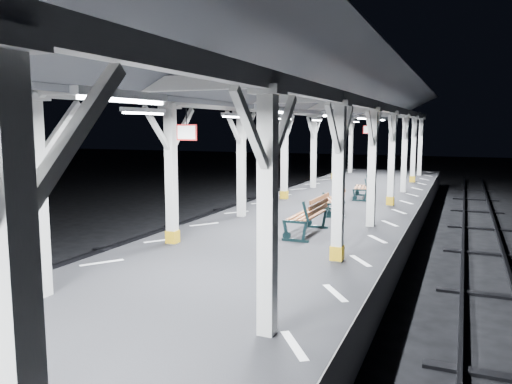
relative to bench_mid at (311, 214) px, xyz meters
The scene contains 10 objects.
ground 4.59m from the bench_mid, 100.10° to the right, with size 120.00×120.00×0.00m, color black.
platform 4.45m from the bench_mid, 100.10° to the right, with size 6.00×50.00×1.00m, color black.
hazard_stripes_left 5.36m from the bench_mid, 126.99° to the right, with size 1.00×48.00×0.01m, color silver.
hazard_stripes_right 4.61m from the bench_mid, 68.34° to the right, with size 1.00×48.00×0.01m, color silver.
track_left 7.31m from the bench_mid, 143.51° to the right, with size 2.20×60.00×0.16m.
track_right 6.19m from the bench_mid, 45.11° to the right, with size 2.20×60.00×0.16m.
canopy 5.28m from the bench_mid, 100.05° to the right, with size 5.40×49.00×4.65m.
bench_mid is the anchor object (origin of this frame).
bench_far 3.43m from the bench_mid, 93.40° to the left, with size 1.17×1.73×0.88m.
bench_extra 7.19m from the bench_mid, 89.78° to the left, with size 0.82×1.69×0.88m.
Camera 1 is at (4.35, -8.01, 3.79)m, focal length 35.00 mm.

